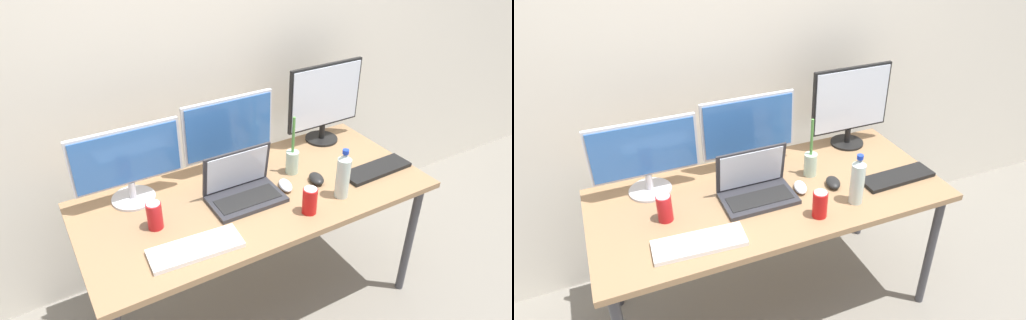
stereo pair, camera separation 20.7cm
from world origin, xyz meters
TOP-DOWN VIEW (x-y plane):
  - ground_plane at (0.00, 0.00)m, footprint 16.00×16.00m
  - wall_back at (0.00, 0.59)m, footprint 7.00×0.08m
  - work_desk at (0.00, 0.00)m, footprint 1.66×0.75m
  - monitor_left at (-0.52, 0.23)m, footprint 0.49×0.20m
  - monitor_center at (-0.00, 0.27)m, footprint 0.48×0.17m
  - monitor_right at (0.59, 0.27)m, footprint 0.46×0.18m
  - laptop_silver at (-0.07, -0.00)m, footprint 0.34×0.22m
  - keyboard_main at (-0.41, -0.23)m, footprint 0.38×0.16m
  - keyboard_aux at (0.63, -0.14)m, footprint 0.38×0.13m
  - mouse_by_keyboard at (0.14, -0.04)m, footprint 0.09×0.12m
  - mouse_by_laptop at (0.30, -0.07)m, footprint 0.09×0.12m
  - water_bottle at (0.33, -0.22)m, footprint 0.06×0.06m
  - soda_can_near_keyboard at (0.13, -0.25)m, footprint 0.07×0.07m
  - soda_can_by_laptop at (-0.50, -0.01)m, footprint 0.07×0.07m
  - bamboo_vase at (0.25, 0.07)m, footprint 0.07×0.07m

SIDE VIEW (x-z plane):
  - ground_plane at x=0.00m, z-range 0.00..0.00m
  - work_desk at x=0.00m, z-range 0.31..1.05m
  - keyboard_main at x=-0.41m, z-range 0.74..0.76m
  - keyboard_aux at x=0.63m, z-range 0.74..0.76m
  - mouse_by_keyboard at x=0.14m, z-range 0.74..0.77m
  - mouse_by_laptop at x=0.30m, z-range 0.74..0.78m
  - laptop_silver at x=-0.07m, z-range 0.68..0.91m
  - soda_can_near_keyboard at x=0.13m, z-range 0.74..0.87m
  - soda_can_by_laptop at x=-0.50m, z-range 0.74..0.87m
  - bamboo_vase at x=0.25m, z-range 0.66..0.96m
  - water_bottle at x=0.33m, z-range 0.73..0.98m
  - monitor_left at x=-0.52m, z-range 0.76..1.12m
  - monitor_center at x=0.00m, z-range 0.76..1.14m
  - monitor_right at x=0.59m, z-range 0.76..1.21m
  - wall_back at x=0.00m, z-range 0.00..2.60m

